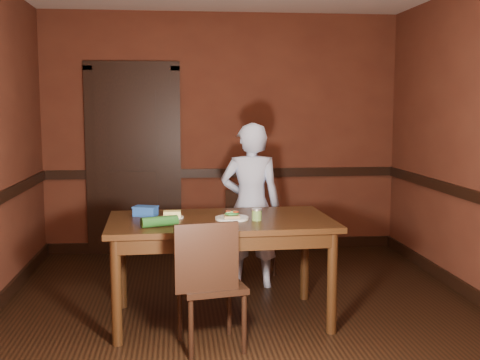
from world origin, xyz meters
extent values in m
cube|color=black|center=(0.00, 0.00, 0.00)|extent=(4.00, 4.50, 0.01)
cube|color=#542719|center=(0.00, 2.25, 1.35)|extent=(4.00, 0.02, 2.70)
cube|color=#542719|center=(0.00, -2.25, 1.35)|extent=(4.00, 0.02, 2.70)
cube|color=black|center=(0.00, 2.23, 0.90)|extent=(4.00, 0.03, 0.10)
cube|color=black|center=(0.00, 2.23, 0.06)|extent=(4.00, 0.03, 0.12)
cube|color=black|center=(-1.00, 2.21, 1.02)|extent=(0.85, 0.04, 2.05)
cube|color=black|center=(-1.48, 2.23, 1.02)|extent=(0.10, 0.06, 2.15)
cube|color=black|center=(-0.52, 2.23, 1.02)|extent=(0.10, 0.06, 2.15)
cube|color=black|center=(-1.00, 2.23, 2.10)|extent=(1.05, 0.06, 0.10)
cube|color=black|center=(-0.19, -0.04, 0.40)|extent=(1.74, 1.03, 0.80)
imported|color=silver|center=(0.15, 0.82, 0.76)|extent=(0.58, 0.40, 1.51)
cylinder|color=silver|center=(-0.11, -0.07, 0.81)|extent=(0.26, 0.26, 0.01)
cube|color=tan|center=(-0.11, -0.07, 0.82)|extent=(0.12, 0.11, 0.02)
ellipsoid|color=#2F8034|center=(-0.11, -0.07, 0.84)|extent=(0.11, 0.10, 0.02)
cylinder|color=#B02C0C|center=(-0.13, -0.06, 0.86)|extent=(0.04, 0.04, 0.01)
cylinder|color=#B02C0C|center=(-0.08, -0.08, 0.86)|extent=(0.04, 0.04, 0.01)
cylinder|color=#94C56A|center=(-0.14, -0.10, 0.86)|extent=(0.03, 0.03, 0.01)
cylinder|color=#94C56A|center=(-0.08, -0.05, 0.86)|extent=(0.03, 0.03, 0.01)
cylinder|color=#94C56A|center=(-0.11, -0.07, 0.86)|extent=(0.03, 0.03, 0.01)
cylinder|color=#5A7E39|center=(0.08, -0.14, 0.84)|extent=(0.07, 0.07, 0.08)
cylinder|color=beige|center=(0.08, -0.14, 0.88)|extent=(0.08, 0.08, 0.01)
cylinder|color=silver|center=(-0.56, 0.03, 0.81)|extent=(0.18, 0.18, 0.01)
cube|color=#EBE472|center=(-0.56, 0.03, 0.83)|extent=(0.13, 0.09, 0.04)
cube|color=#2355B2|center=(-0.77, 0.14, 0.83)|extent=(0.20, 0.16, 0.07)
cube|color=#2355B2|center=(-0.77, 0.14, 0.87)|extent=(0.21, 0.18, 0.01)
cylinder|color=#1A4817|center=(-0.65, -0.29, 0.84)|extent=(0.28, 0.16, 0.07)
camera|label=1|loc=(-0.52, -4.57, 1.66)|focal=45.00mm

